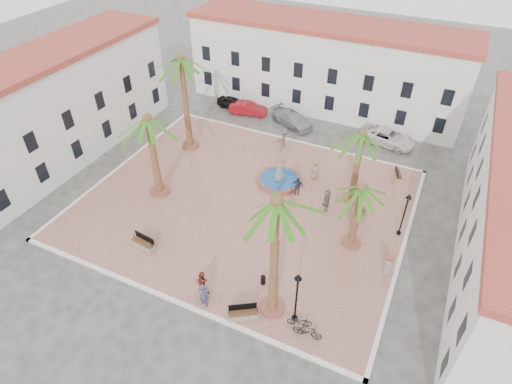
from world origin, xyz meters
TOP-DOWN VIEW (x-y plane):
  - ground at (0.00, 0.00)m, footprint 120.00×120.00m
  - plaza at (0.00, 0.00)m, footprint 26.00×22.00m
  - kerb_n at (0.00, 11.00)m, footprint 26.30×0.30m
  - kerb_s at (0.00, -11.00)m, footprint 26.30×0.30m
  - kerb_e at (13.00, 0.00)m, footprint 0.30×22.30m
  - kerb_w at (-13.00, 0.00)m, footprint 0.30×22.30m
  - building_north at (-0.00, 19.99)m, footprint 30.40×7.40m
  - building_west at (-19.00, 0.00)m, footprint 6.40×24.40m
  - fountain at (1.46, 3.84)m, footprint 3.91×3.91m
  - palm_nw at (-8.92, 5.56)m, footprint 5.36×5.36m
  - palm_sw at (-7.31, -1.91)m, footprint 5.45×5.45m
  - palm_s at (6.35, -8.83)m, footprint 5.14×5.14m
  - palm_e at (9.36, -0.91)m, footprint 4.59×4.59m
  - palm_ne at (7.94, 4.22)m, footprint 4.80×4.80m
  - bench_s at (-4.55, -7.87)m, footprint 2.04×0.85m
  - bench_se at (4.93, -10.20)m, footprint 1.93×1.52m
  - bench_e at (9.19, 2.12)m, footprint 0.75×1.75m
  - bench_ne at (10.90, 9.07)m, footprint 0.98×1.67m
  - lamppost_s at (7.92, -8.92)m, footprint 0.46×0.46m
  - lamppost_e at (12.40, 1.71)m, footprint 0.43×0.43m
  - bollard_se at (2.03, -10.12)m, footprint 0.49×0.49m
  - bollard_n at (-0.55, 8.54)m, footprint 0.50×0.50m
  - bollard_e at (12.40, -2.66)m, footprint 0.61×0.61m
  - litter_bin at (4.95, -7.20)m, footprint 0.34×0.34m
  - cyclist_a at (2.21, -10.40)m, footprint 0.76×0.56m
  - bicycle_a at (8.36, -9.24)m, footprint 1.65×0.96m
  - cyclist_b at (1.58, -9.56)m, footprint 0.99×0.82m
  - bicycle_b at (9.06, -9.80)m, footprint 1.88×0.67m
  - pedestrian_fountain_a at (4.13, 5.76)m, footprint 1.02×0.79m
  - pedestrian_fountain_b at (3.51, 2.95)m, footprint 1.06×0.60m
  - pedestrian_north at (-0.37, 9.47)m, footprint 1.14×1.44m
  - pedestrian_east at (6.37, 2.11)m, footprint 0.80×1.82m
  - car_black at (-8.90, 14.74)m, footprint 4.08×2.13m
  - car_red at (-6.76, 14.27)m, footprint 4.42×2.28m
  - car_silver at (-1.37, 14.09)m, footprint 5.53×3.94m
  - car_white at (8.73, 14.66)m, footprint 5.82×3.41m

SIDE VIEW (x-z plane):
  - ground at x=0.00m, z-range 0.00..0.00m
  - plaza at x=0.00m, z-range 0.00..0.15m
  - kerb_n at x=0.00m, z-range 0.00..0.16m
  - kerb_s at x=0.00m, z-range 0.00..0.16m
  - kerb_e at x=13.00m, z-range 0.00..0.16m
  - kerb_w at x=-13.00m, z-range 0.00..0.16m
  - bench_ne at x=10.90m, z-range -0.03..0.81m
  - bench_e at x=9.19m, z-range -0.04..0.85m
  - fountain at x=1.46m, z-range -0.59..1.44m
  - bench_se at x=4.93m, z-range -0.07..0.94m
  - bench_s at x=-4.55m, z-range -0.08..0.97m
  - litter_bin at x=4.95m, z-range 0.15..0.82m
  - bicycle_a at x=8.36m, z-range 0.15..0.97m
  - car_black at x=-8.90m, z-range 0.00..1.32m
  - car_red at x=-6.76m, z-range 0.00..1.39m
  - bicycle_b at x=9.06m, z-range 0.15..1.26m
  - car_silver at x=-1.37m, z-range 0.00..1.49m
  - car_white at x=8.73m, z-range 0.00..1.52m
  - bollard_se at x=2.03m, z-range 0.17..1.41m
  - bollard_n at x=-0.55m, z-range 0.17..1.43m
  - bollard_e at x=12.40m, z-range 0.18..1.73m
  - pedestrian_fountain_b at x=3.51m, z-range 0.15..1.86m
  - pedestrian_fountain_a at x=4.13m, z-range 0.15..2.00m
  - cyclist_b at x=1.58m, z-range 0.15..2.03m
  - pedestrian_east at x=6.37m, z-range 0.15..2.04m
  - cyclist_a at x=2.21m, z-range 0.15..2.06m
  - pedestrian_north at x=-0.37m, z-range 0.15..2.10m
  - lamppost_e at x=12.40m, z-range 0.85..4.78m
  - lamppost_s at x=7.92m, z-range 0.90..5.14m
  - building_north at x=0.00m, z-range 0.02..9.52m
  - palm_e at x=9.36m, z-range 1.96..7.63m
  - building_west at x=-19.00m, z-range 0.02..10.02m
  - palm_ne at x=7.94m, z-range 2.45..9.28m
  - palm_sw at x=-7.31m, z-range 2.69..10.28m
  - palm_nw at x=-8.92m, z-range 3.57..13.03m
  - palm_s at x=6.35m, z-range 3.59..13.02m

